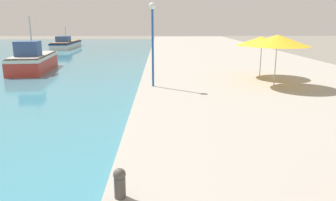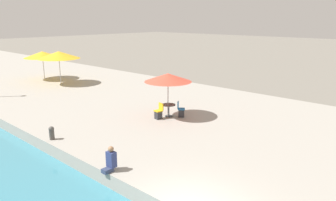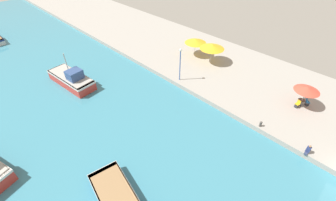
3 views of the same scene
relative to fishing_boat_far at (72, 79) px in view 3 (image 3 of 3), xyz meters
The scene contains 11 objects.
quay_promenade 18.76m from the fishing_boat_far, 19.70° to the left, with size 16.00×90.00×0.63m.
fishing_boat_far is the anchor object (origin of this frame).
cafe_umbrella_pink 28.89m from the fishing_boat_far, 55.12° to the right, with size 2.72×2.72×2.59m.
cafe_umbrella_white 20.16m from the fishing_boat_far, 30.00° to the right, with size 3.60×3.60×2.86m.
cafe_umbrella_striped 18.87m from the fishing_boat_far, 21.20° to the right, with size 3.35×3.35×2.62m.
cafe_table 28.84m from the fishing_boat_far, 54.93° to the right, with size 0.80×0.80×0.74m.
cafe_chair_left 29.57m from the fishing_boat_far, 54.85° to the right, with size 0.58×0.59×0.91m.
cafe_chair_right 28.33m from the fishing_boat_far, 55.95° to the right, with size 0.50×0.47×0.91m.
person_at_quay 28.52m from the fishing_boat_far, 69.74° to the right, with size 0.54×0.36×0.99m.
mooring_bollard 24.19m from the fishing_boat_far, 65.52° to the right, with size 0.26×0.26×0.65m.
lamppost 14.77m from the fishing_boat_far, 43.79° to the right, with size 0.36×0.36×4.56m.
Camera 3 is at (-18.24, 3.64, 17.56)m, focal length 24.00 mm.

